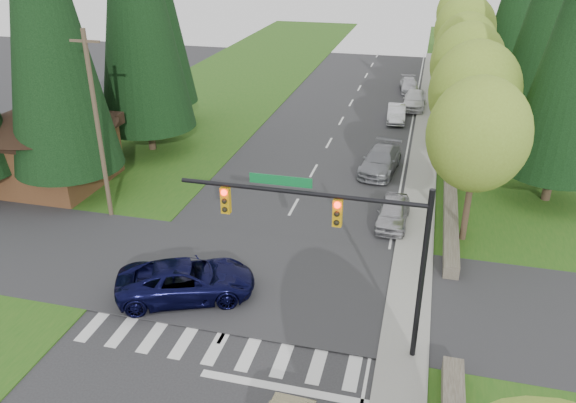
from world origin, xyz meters
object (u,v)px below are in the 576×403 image
at_px(suv_navy, 186,280).
at_px(parked_car_a, 393,212).
at_px(parked_car_c, 396,113).
at_px(parked_car_e, 409,85).
at_px(parked_car_d, 414,100).
at_px(parked_car_b, 381,161).

bearing_deg(suv_navy, parked_car_a, -64.65).
bearing_deg(parked_car_c, parked_car_e, 83.88).
height_order(suv_navy, parked_car_a, suv_navy).
relative_size(suv_navy, parked_car_c, 1.43).
distance_m(parked_car_d, parked_car_e, 5.99).
bearing_deg(parked_car_a, parked_car_b, 102.79).
relative_size(suv_navy, parked_car_e, 1.38).
xyz_separation_m(parked_car_b, parked_car_c, (0.17, 11.02, -0.08)).
bearing_deg(parked_car_d, parked_car_c, -105.77).
bearing_deg(suv_navy, parked_car_c, -36.63).
distance_m(parked_car_b, parked_car_d, 15.12).
relative_size(parked_car_a, parked_car_e, 0.95).
height_order(parked_car_a, parked_car_b, parked_car_b).
relative_size(parked_car_c, parked_car_d, 0.87).
bearing_deg(parked_car_b, suv_navy, -105.81).
xyz_separation_m(parked_car_a, parked_car_c, (-1.23, 18.17, -0.01)).
bearing_deg(parked_car_d, suv_navy, -103.26).
xyz_separation_m(parked_car_c, parked_car_d, (1.23, 4.04, 0.13)).
relative_size(parked_car_a, parked_car_b, 0.78).
distance_m(parked_car_a, parked_car_e, 28.16).
distance_m(parked_car_a, parked_car_c, 18.21).
xyz_separation_m(parked_car_b, parked_car_e, (0.64, 21.00, -0.14)).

